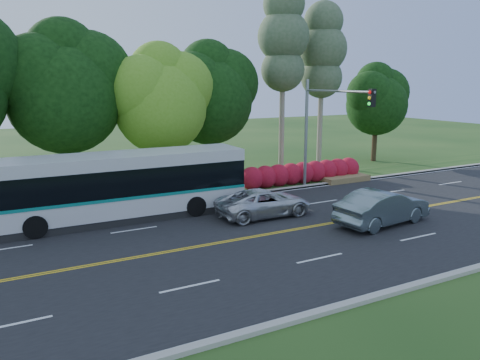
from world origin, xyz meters
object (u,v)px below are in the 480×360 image
traffic_signal (325,118)px  sedan (382,207)px  suv (264,203)px  transit_bus (119,187)px

traffic_signal → sedan: 7.84m
traffic_signal → sedan: traffic_signal is taller
sedan → suv: sedan is taller
sedan → suv: bearing=40.6°
traffic_signal → suv: size_ratio=1.39×
suv → traffic_signal: bearing=-64.2°
transit_bus → sedan: bearing=-31.1°
traffic_signal → sedan: size_ratio=1.35×
transit_bus → traffic_signal: bearing=-0.1°
transit_bus → suv: size_ratio=2.54×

